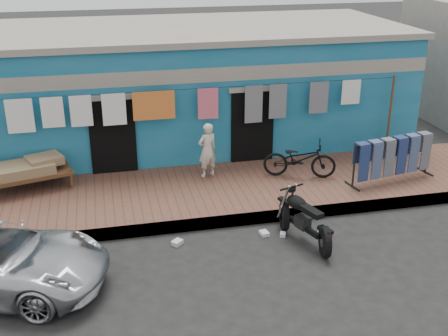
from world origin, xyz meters
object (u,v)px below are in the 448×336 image
bicycle (300,155)px  jeans_rack (392,158)px  motorcycle (304,218)px  charpoy (27,175)px  seated_person (207,150)px

bicycle → jeans_rack: (2.07, -0.66, -0.01)m
bicycle → motorcycle: bearing=-178.3°
bicycle → jeans_rack: bearing=-88.3°
bicycle → charpoy: 6.38m
charpoy → jeans_rack: 8.51m
bicycle → jeans_rack: 2.17m
motorcycle → jeans_rack: 3.48m
charpoy → jeans_rack: bearing=-9.0°
bicycle → charpoy: bicycle is taller
jeans_rack → charpoy: bearing=171.0°
seated_person → charpoy: 4.20m
bicycle → charpoy: bearing=103.3°
seated_person → jeans_rack: (4.23, -1.19, -0.12)m
seated_person → bicycle: seated_person is taller
seated_person → bicycle: bearing=145.7°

